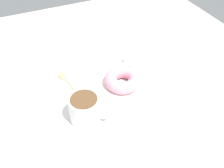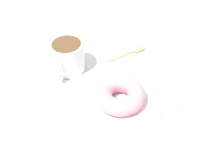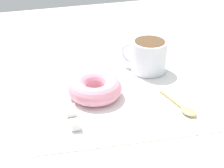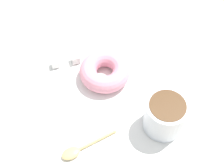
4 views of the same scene
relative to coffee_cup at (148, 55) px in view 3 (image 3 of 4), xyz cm
name	(u,v)px [view 3 (image 3 of 4)]	position (x,y,z in cm)	size (l,w,h in cm)	color
ground_plane	(121,96)	(-8.78, -7.34, -5.10)	(120.00, 120.00, 2.00)	beige
napkin	(112,93)	(-10.73, -7.41, -3.95)	(34.41, 34.41, 0.30)	white
coffee_cup	(148,55)	(0.00, 0.00, 0.00)	(9.81, 8.51, 7.33)	silver
donut	(95,88)	(-14.49, -7.93, -1.91)	(11.02, 11.02, 3.79)	pink
spoon	(184,108)	(0.88, -17.63, -3.39)	(3.93, 11.45, 0.90)	#D8B772
sugar_cube	(70,110)	(-20.54, -13.11, -2.87)	(1.86, 1.86, 1.86)	white
sugar_cube_extra	(75,125)	(-20.56, -17.80, -2.95)	(1.70, 1.70, 1.70)	white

